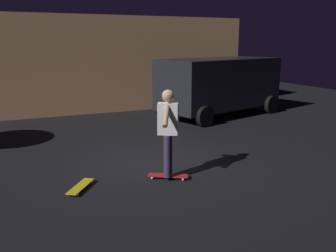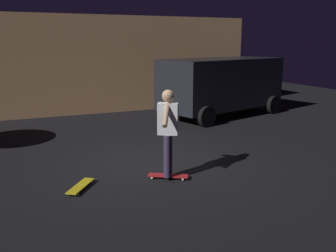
# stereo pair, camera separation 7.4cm
# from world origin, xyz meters

# --- Properties ---
(ground_plane) EXTENTS (28.00, 28.00, 0.00)m
(ground_plane) POSITION_xyz_m (0.00, 0.00, 0.00)
(ground_plane) COLOR black
(low_building) EXTENTS (11.06, 3.85, 3.55)m
(low_building) POSITION_xyz_m (0.86, 8.21, 1.78)
(low_building) COLOR #AD7F56
(low_building) RESTS_ON ground_plane
(parked_van) EXTENTS (4.95, 3.27, 2.03)m
(parked_van) POSITION_xyz_m (4.19, 4.15, 1.16)
(parked_van) COLOR black
(parked_van) RESTS_ON ground_plane
(skateboard_ridden) EXTENTS (0.77, 0.57, 0.07)m
(skateboard_ridden) POSITION_xyz_m (-0.13, -0.99, 0.06)
(skateboard_ridden) COLOR #AD1E23
(skateboard_ridden) RESTS_ON ground_plane
(skateboard_spare) EXTENTS (0.62, 0.75, 0.07)m
(skateboard_spare) POSITION_xyz_m (-1.80, -0.84, 0.06)
(skateboard_spare) COLOR gold
(skateboard_spare) RESTS_ON ground_plane
(skater) EXTENTS (0.58, 0.89, 1.67)m
(skater) POSITION_xyz_m (-0.13, -0.99, 1.04)
(skater) COLOR #382D4C
(skater) RESTS_ON skateboard_ridden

